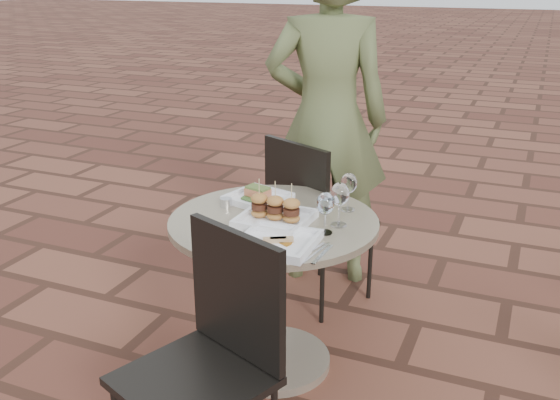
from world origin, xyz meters
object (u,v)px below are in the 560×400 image
at_px(chair_near, 214,344).
at_px(diner, 327,120).
at_px(plate_tuna, 278,241).
at_px(plate_sliders, 275,214).
at_px(chair_far, 310,210).
at_px(cafe_table, 274,270).
at_px(plate_salmon, 258,197).

relative_size(chair_near, diner, 0.49).
bearing_deg(plate_tuna, diner, 100.25).
distance_m(chair_near, plate_tuna, 0.50).
bearing_deg(plate_tuna, plate_sliders, 115.66).
distance_m(chair_far, plate_tuna, 0.88).
relative_size(chair_far, plate_sliders, 3.17).
height_order(cafe_table, plate_tuna, plate_tuna).
bearing_deg(plate_salmon, chair_far, 75.96).
relative_size(plate_sliders, plate_tuna, 1.01).
distance_m(cafe_table, chair_near, 0.71).
relative_size(chair_far, plate_salmon, 3.10).
bearing_deg(chair_far, cafe_table, 119.44).
height_order(chair_far, diner, diner).
height_order(cafe_table, plate_salmon, plate_salmon).
xyz_separation_m(cafe_table, plate_salmon, (-0.16, 0.18, 0.27)).
distance_m(chair_near, plate_sliders, 0.70).
relative_size(cafe_table, chair_far, 0.97).
height_order(diner, plate_sliders, diner).
xyz_separation_m(chair_near, plate_salmon, (-0.24, 0.87, 0.20)).
height_order(plate_salmon, plate_sliders, plate_sliders).
distance_m(chair_near, diner, 1.72).
xyz_separation_m(chair_far, diner, (-0.04, 0.37, 0.40)).
height_order(chair_far, chair_near, same).
bearing_deg(cafe_table, plate_sliders, -57.02).
xyz_separation_m(diner, plate_tuna, (0.22, -1.21, -0.20)).
relative_size(diner, plate_salmon, 6.29).
relative_size(chair_near, plate_tuna, 3.20).
xyz_separation_m(chair_near, plate_tuna, (0.04, 0.45, 0.20)).
height_order(chair_far, plate_sliders, chair_far).
xyz_separation_m(diner, plate_salmon, (-0.06, -0.79, -0.20)).
height_order(chair_far, plate_tuna, chair_far).
distance_m(cafe_table, plate_sliders, 0.29).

